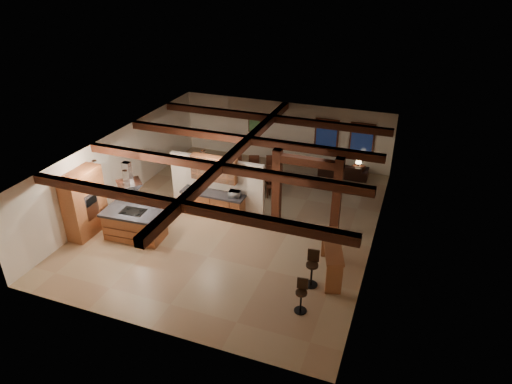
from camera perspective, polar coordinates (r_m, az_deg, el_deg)
ground at (r=17.26m, az=-2.43°, el=-3.56°), size 12.00×12.00×0.00m
room_walls at (r=16.41m, az=-2.55°, el=1.76°), size 12.00×12.00×12.00m
ceiling_beams at (r=16.00m, az=-2.63°, el=4.91°), size 10.00×12.00×0.28m
timber_posts at (r=16.13m, az=6.36°, el=1.06°), size 2.50×0.30×2.90m
partition_wall at (r=17.49m, az=-4.90°, el=0.92°), size 3.80×0.18×2.20m
pantry_cabinet at (r=17.04m, az=-20.66°, el=-1.30°), size 0.67×1.60×2.40m
back_counter at (r=17.47m, az=-5.35°, el=-1.45°), size 2.50×0.66×0.94m
upper_display_cabinet at (r=17.01m, az=-5.26°, el=2.91°), size 1.80×0.36×0.95m
range_hood at (r=15.96m, az=-15.44°, el=-0.08°), size 1.10×1.10×1.40m
back_windows at (r=21.08m, az=10.92°, el=6.50°), size 2.70×0.07×1.70m
framed_art at (r=22.05m, az=-0.16°, el=8.52°), size 0.65×0.05×0.85m
recessed_cans at (r=15.56m, az=-14.09°, el=3.82°), size 3.16×2.46×0.03m
kitchen_island at (r=16.56m, az=-14.90°, el=-3.91°), size 2.20×1.27×1.06m
dining_table at (r=19.46m, az=-0.26°, el=1.45°), size 1.96×1.13×0.68m
sofa at (r=20.89m, az=10.90°, el=2.78°), size 2.20×0.90×0.64m
microwave at (r=16.86m, az=-2.67°, el=-0.24°), size 0.45×0.32×0.24m
bar_counter at (r=14.34m, az=9.46°, el=-7.67°), size 1.10×2.15×1.10m
side_table at (r=20.81m, az=12.57°, el=2.44°), size 0.62×0.62×0.60m
table_lamp at (r=20.60m, az=12.72°, el=3.76°), size 0.27×0.27×0.32m
bar_stool_a at (r=13.03m, az=5.69°, el=-12.75°), size 0.36×0.37×1.04m
bar_stool_b at (r=13.91m, az=7.03°, el=-9.44°), size 0.41×0.42×1.18m
dining_chairs at (r=19.33m, az=-0.26°, el=2.28°), size 2.50×2.50×1.28m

